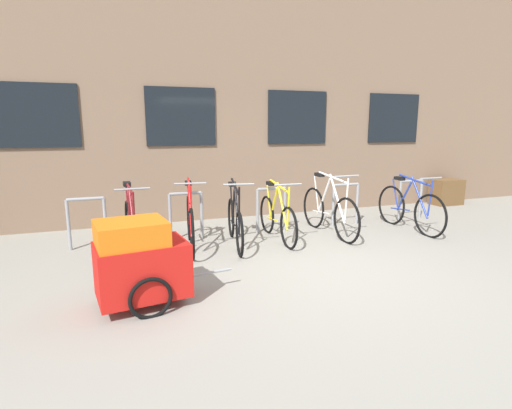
{
  "coord_description": "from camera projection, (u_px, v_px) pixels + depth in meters",
  "views": [
    {
      "loc": [
        -2.4,
        -4.47,
        1.84
      ],
      "look_at": [
        -0.27,
        1.6,
        0.57
      ],
      "focal_mm": 27.89,
      "sensor_mm": 36.0,
      "label": 1
    }
  ],
  "objects": [
    {
      "name": "planter_box",
      "position": [
        446.0,
        192.0,
        9.48
      ],
      "size": [
        0.7,
        0.44,
        0.6
      ],
      "primitive_type": "cube",
      "color": "brown",
      "rests_on": "ground"
    },
    {
      "name": "ground_plane",
      "position": [
        315.0,
        267.0,
        5.27
      ],
      "size": [
        42.0,
        42.0,
        0.0
      ],
      "primitive_type": "plane",
      "color": "gray"
    },
    {
      "name": "bike_trailer",
      "position": [
        140.0,
        262.0,
        4.08
      ],
      "size": [
        1.48,
        0.75,
        0.93
      ],
      "color": "red",
      "rests_on": "ground"
    },
    {
      "name": "bike_rack",
      "position": [
        271.0,
        205.0,
        6.98
      ],
      "size": [
        6.57,
        0.05,
        0.8
      ],
      "color": "gray",
      "rests_on": "ground"
    },
    {
      "name": "bicycle_maroon",
      "position": [
        132.0,
        230.0,
        5.6
      ],
      "size": [
        0.44,
        1.79,
        1.09
      ],
      "color": "black",
      "rests_on": "ground"
    },
    {
      "name": "storefront_building",
      "position": [
        203.0,
        106.0,
        11.15
      ],
      "size": [
        28.0,
        7.35,
        4.82
      ],
      "color": "#7A604C",
      "rests_on": "ground"
    },
    {
      "name": "bicycle_white",
      "position": [
        329.0,
        211.0,
        6.83
      ],
      "size": [
        0.44,
        1.86,
        1.1
      ],
      "color": "black",
      "rests_on": "ground"
    },
    {
      "name": "bicycle_black",
      "position": [
        235.0,
        222.0,
        6.21
      ],
      "size": [
        0.46,
        1.72,
        1.07
      ],
      "color": "black",
      "rests_on": "ground"
    },
    {
      "name": "bicycle_yellow",
      "position": [
        277.0,
        218.0,
        6.51
      ],
      "size": [
        0.44,
        1.66,
        1.01
      ],
      "color": "black",
      "rests_on": "ground"
    },
    {
      "name": "bicycle_blue",
      "position": [
        409.0,
        208.0,
        7.13
      ],
      "size": [
        0.44,
        1.75,
        1.03
      ],
      "color": "black",
      "rests_on": "ground"
    },
    {
      "name": "bicycle_red",
      "position": [
        190.0,
        222.0,
        6.06
      ],
      "size": [
        0.44,
        1.76,
        1.09
      ],
      "color": "black",
      "rests_on": "ground"
    }
  ]
}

